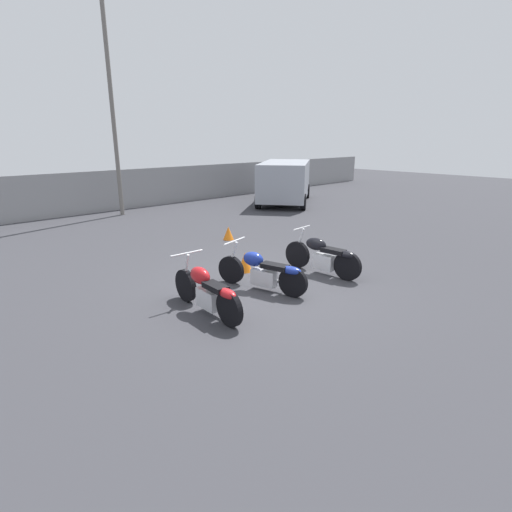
# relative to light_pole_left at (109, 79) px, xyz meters

# --- Properties ---
(ground_plane) EXTENTS (60.00, 60.00, 0.00)m
(ground_plane) POSITION_rel_light_pole_left_xyz_m (-1.57, -9.89, -5.11)
(ground_plane) COLOR #38383D
(fence_back) EXTENTS (40.00, 0.04, 1.71)m
(fence_back) POSITION_rel_light_pole_left_xyz_m (-1.57, 1.16, -4.26)
(fence_back) COLOR gray
(fence_back) RESTS_ON ground_plane
(light_pole_left) EXTENTS (0.70, 0.35, 8.82)m
(light_pole_left) POSITION_rel_light_pole_left_xyz_m (0.00, 0.00, 0.00)
(light_pole_left) COLOR slate
(light_pole_left) RESTS_ON ground_plane
(motorcycle_slot_0) EXTENTS (0.68, 2.05, 1.00)m
(motorcycle_slot_0) POSITION_rel_light_pole_left_xyz_m (-3.18, -10.08, -4.68)
(motorcycle_slot_0) COLOR black
(motorcycle_slot_0) RESTS_ON ground_plane
(motorcycle_slot_1) EXTENTS (0.86, 2.05, 0.98)m
(motorcycle_slot_1) POSITION_rel_light_pole_left_xyz_m (-1.67, -9.95, -4.70)
(motorcycle_slot_1) COLOR black
(motorcycle_slot_1) RESTS_ON ground_plane
(motorcycle_slot_2) EXTENTS (0.63, 2.01, 1.02)m
(motorcycle_slot_2) POSITION_rel_light_pole_left_xyz_m (0.05, -10.17, -4.68)
(motorcycle_slot_2) COLOR black
(motorcycle_slot_2) RESTS_ON ground_plane
(parked_van) EXTENTS (5.20, 4.65, 1.93)m
(parked_van) POSITION_rel_light_pole_left_xyz_m (7.14, -2.42, -4.02)
(parked_van) COLOR #999EA8
(parked_van) RESTS_ON ground_plane
(traffic_cone_near) EXTENTS (0.33, 0.33, 0.41)m
(traffic_cone_near) POSITION_rel_light_pole_left_xyz_m (0.53, -6.16, -4.91)
(traffic_cone_near) COLOR orange
(traffic_cone_near) RESTS_ON ground_plane
(traffic_cone_far) EXTENTS (0.34, 0.34, 0.46)m
(traffic_cone_far) POSITION_rel_light_pole_left_xyz_m (-1.14, -8.79, -4.88)
(traffic_cone_far) COLOR orange
(traffic_cone_far) RESTS_ON ground_plane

